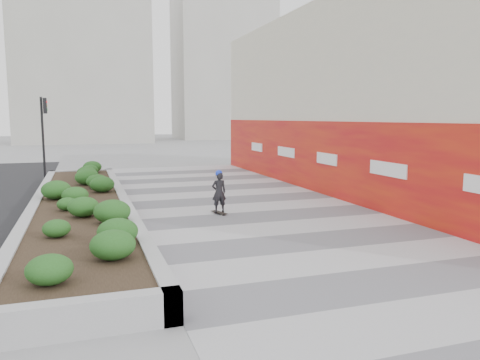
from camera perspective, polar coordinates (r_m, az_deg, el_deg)
name	(u,v)px	position (r m, az deg, el deg)	size (l,w,h in m)	color
ground	(345,262)	(10.67, 12.64, -9.75)	(160.00, 160.00, 0.00)	gray
walkway	(288,231)	(13.22, 5.88, -6.18)	(8.00, 36.00, 0.01)	#A8A8AD
building	(379,98)	(21.54, 16.58, 9.51)	(6.04, 24.08, 8.00)	beige
planter	(81,203)	(15.92, -18.86, -2.67)	(3.00, 18.00, 0.90)	#9E9EA0
traffic_signal_near	(44,125)	(26.25, -22.80, 6.18)	(0.33, 0.28, 4.20)	black
distant_bldg_north_l	(83,63)	(64.05, -18.64, 13.38)	(16.00, 12.00, 20.00)	#ADAAA3
distant_bldg_north_r	(223,58)	(72.17, -2.09, 14.67)	(14.00, 10.00, 24.00)	#ADAAA3
manhole_cover	(304,230)	(13.43, 7.84, -6.00)	(0.44, 0.44, 0.01)	#595654
skateboarder	(219,192)	(15.26, -2.58, -1.46)	(0.48, 0.75, 1.47)	beige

